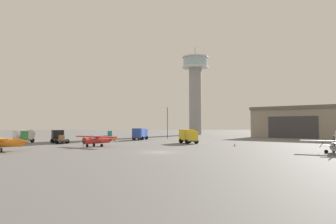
# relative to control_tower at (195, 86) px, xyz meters

# --- Properties ---
(ground_plane) EXTENTS (400.00, 400.00, 0.00)m
(ground_plane) POSITION_rel_control_tower_xyz_m (-14.74, -79.17, -19.89)
(ground_plane) COLOR #60605E
(control_tower) EXTENTS (10.57, 10.57, 35.87)m
(control_tower) POSITION_rel_control_tower_xyz_m (0.00, 0.00, 0.00)
(control_tower) COLOR gray
(control_tower) RESTS_ON ground_plane
(hangar) EXTENTS (31.37, 30.36, 9.76)m
(hangar) POSITION_rel_control_tower_xyz_m (30.46, -27.32, -14.99)
(hangar) COLOR gray
(hangar) RESTS_ON ground_plane
(airplane_silver) EXTENTS (8.32, 6.68, 2.61)m
(airplane_silver) POSITION_rel_control_tower_xyz_m (9.57, -82.43, -18.68)
(airplane_silver) COLOR #B7BABF
(airplane_silver) RESTS_ON ground_plane
(airplane_orange) EXTENTS (7.86, 9.46, 3.06)m
(airplane_orange) POSITION_rel_control_tower_xyz_m (-38.71, -77.71, -18.47)
(airplane_orange) COLOR orange
(airplane_orange) RESTS_ON ground_plane
(airplane_red) EXTENTS (8.48, 7.42, 2.83)m
(airplane_red) POSITION_rel_control_tower_xyz_m (-26.16, -67.54, -18.57)
(airplane_red) COLOR red
(airplane_red) RESTS_ON ground_plane
(truck_fuel_tanker_white) EXTENTS (6.25, 5.89, 2.94)m
(truck_fuel_tanker_white) POSITION_rel_control_tower_xyz_m (-45.69, -53.19, -18.23)
(truck_fuel_tanker_white) COLOR #38383D
(truck_fuel_tanker_white) RESTS_ON ground_plane
(truck_box_blue) EXTENTS (4.15, 7.08, 3.07)m
(truck_box_blue) POSITION_rel_control_tower_xyz_m (-19.88, -41.88, -18.16)
(truck_box_blue) COLOR #38383D
(truck_box_blue) RESTS_ON ground_plane
(truck_box_yellow) EXTENTS (4.02, 5.97, 3.00)m
(truck_box_yellow) POSITION_rel_control_tower_xyz_m (-8.54, -58.33, -18.21)
(truck_box_yellow) COLOR #38383D
(truck_box_yellow) RESTS_ON ground_plane
(truck_flatbed_black) EXTENTS (5.28, 6.82, 2.84)m
(truck_flatbed_black) POSITION_rel_control_tower_xyz_m (-36.89, -56.04, -18.54)
(truck_flatbed_black) COLOR #38383D
(truck_flatbed_black) RESTS_ON ground_plane
(car_orange) EXTENTS (4.47, 3.40, 1.37)m
(car_orange) POSITION_rel_control_tower_xyz_m (-27.63, -46.09, -19.15)
(car_orange) COLOR orange
(car_orange) RESTS_ON ground_plane
(light_post_east) EXTENTS (0.44, 0.44, 9.44)m
(light_post_east) POSITION_rel_control_tower_xyz_m (-12.33, -34.91, -14.33)
(light_post_east) COLOR #38383D
(light_post_east) RESTS_ON ground_plane
(traffic_cone_near_left) EXTENTS (0.36, 0.36, 0.57)m
(traffic_cone_near_left) POSITION_rel_control_tower_xyz_m (-0.50, -66.69, -19.61)
(traffic_cone_near_left) COLOR black
(traffic_cone_near_left) RESTS_ON ground_plane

